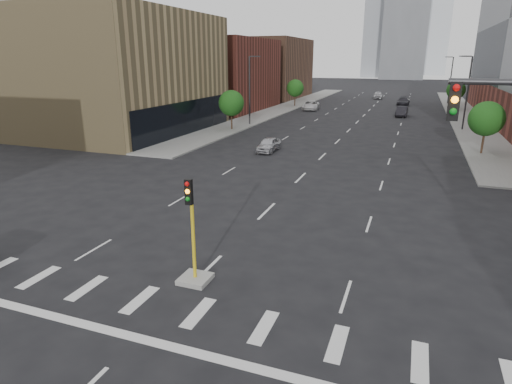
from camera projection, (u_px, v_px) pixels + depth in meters
The scene contains 19 objects.
sidewalk_left_far at pixel (288, 106), 80.69m from camera, with size 5.00×92.00×0.15m, color gray.
sidewalk_right_far at pixel (462, 113), 70.72m from camera, with size 5.00×92.00×0.15m, color gray.
building_left_mid at pixel (114, 73), 52.36m from camera, with size 20.00×24.00×14.00m, color #9D8658.
building_left_far_a at pixel (209, 75), 75.91m from camera, with size 20.00×22.00×12.00m, color brown.
building_left_far_b at pixel (259, 68), 99.02m from camera, with size 20.00×24.00×13.00m, color brown.
tower_mid at pixel (406, 26), 181.85m from camera, with size 18.00×18.00×44.00m, color slate.
median_traffic_signal at pixel (194, 260), 17.26m from camera, with size 1.20×1.20×4.40m.
streetlight_right_a at pixel (467, 90), 52.78m from camera, with size 1.60×0.22×9.07m.
streetlight_right_b at pixel (450, 78), 84.08m from camera, with size 1.60×0.22×9.07m.
streetlight_left at pixel (250, 88), 57.22m from camera, with size 1.60×0.22×9.07m.
tree_left_near at pixel (231, 103), 53.42m from camera, with size 3.20×3.20×4.85m.
tree_left_far at pixel (295, 88), 80.26m from camera, with size 3.20×3.20×4.85m.
tree_right_near at pixel (487, 119), 39.65m from camera, with size 3.20×3.20×4.85m.
tree_right_far at pixel (456, 90), 75.42m from camera, with size 3.20×3.20×4.85m.
car_near_left at pixel (268, 145), 41.87m from camera, with size 1.61×4.01×1.37m, color #B4B4B9.
car_mid_right at pixel (402, 112), 67.14m from camera, with size 1.60×4.59×1.51m, color black.
car_far_left at pixel (311, 105), 75.60m from camera, with size 2.64×5.72×1.59m, color silver.
car_deep_right at pixel (403, 101), 82.69m from camera, with size 2.15×5.28×1.53m, color #222227.
car_distant at pixel (378, 95), 96.65m from camera, with size 1.92×4.76×1.62m, color #AEAFB3.
Camera 1 is at (7.80, -4.83, 8.76)m, focal length 30.00 mm.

